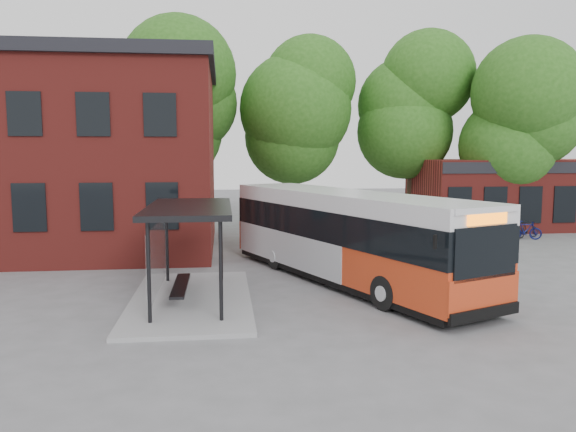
{
  "coord_description": "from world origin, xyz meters",
  "views": [
    {
      "loc": [
        -3.53,
        -17.49,
        4.41
      ],
      "look_at": [
        -1.06,
        3.62,
        2.0
      ],
      "focal_mm": 35.0,
      "sensor_mm": 36.0,
      "label": 1
    }
  ],
  "objects": [
    {
      "name": "tree_1",
      "position": [
        1.0,
        17.0,
        5.2
      ],
      "size": [
        7.92,
        7.92,
        10.4
      ],
      "primitive_type": null,
      "color": "#245717",
      "rests_on": "ground"
    },
    {
      "name": "tree_3",
      "position": [
        13.0,
        12.0,
        4.64
      ],
      "size": [
        7.04,
        7.04,
        9.28
      ],
      "primitive_type": null,
      "color": "#245717",
      "rests_on": "ground"
    },
    {
      "name": "shop_row",
      "position": [
        15.0,
        14.0,
        2.0
      ],
      "size": [
        14.0,
        6.2,
        4.0
      ],
      "primitive_type": null,
      "color": "maroon",
      "rests_on": "ground"
    },
    {
      "name": "bus_shelter",
      "position": [
        -4.5,
        -1.0,
        1.45
      ],
      "size": [
        3.6,
        7.0,
        2.9
      ],
      "primitive_type": null,
      "color": "black",
      "rests_on": "ground"
    },
    {
      "name": "station_building",
      "position": [
        -13.0,
        9.0,
        4.25
      ],
      "size": [
        18.4,
        10.4,
        8.5
      ],
      "primitive_type": null,
      "color": "maroon",
      "rests_on": "ground"
    },
    {
      "name": "bicycle_2",
      "position": [
        9.02,
        9.55,
        0.49
      ],
      "size": [
        1.92,
        0.87,
        0.98
      ],
      "primitive_type": "imported",
      "rotation": [
        0.0,
        0.0,
        1.69
      ],
      "color": "#520A12",
      "rests_on": "ground"
    },
    {
      "name": "bicycle_3",
      "position": [
        8.88,
        10.82,
        0.47
      ],
      "size": [
        1.58,
        0.49,
        0.94
      ],
      "primitive_type": "imported",
      "rotation": [
        0.0,
        0.0,
        1.6
      ],
      "color": "#222129",
      "rests_on": "ground"
    },
    {
      "name": "bike_rail",
      "position": [
        9.28,
        10.0,
        0.19
      ],
      "size": [
        5.2,
        0.1,
        0.38
      ],
      "primitive_type": null,
      "color": "black",
      "rests_on": "ground"
    },
    {
      "name": "bicycle_0",
      "position": [
        7.61,
        9.22,
        0.46
      ],
      "size": [
        1.81,
        0.82,
        0.92
      ],
      "primitive_type": "imported",
      "rotation": [
        0.0,
        0.0,
        1.44
      ],
      "color": "#212228",
      "rests_on": "ground"
    },
    {
      "name": "ground",
      "position": [
        0.0,
        0.0,
        0.0
      ],
      "size": [
        100.0,
        100.0,
        0.0
      ],
      "primitive_type": "plane",
      "color": "#5F5F61"
    },
    {
      "name": "tree_2",
      "position": [
        8.0,
        16.0,
        5.5
      ],
      "size": [
        7.92,
        7.92,
        11.0
      ],
      "primitive_type": null,
      "color": "#245717",
      "rests_on": "ground"
    },
    {
      "name": "tree_0",
      "position": [
        -6.0,
        16.0,
        5.5
      ],
      "size": [
        7.92,
        7.92,
        11.0
      ],
      "primitive_type": null,
      "color": "#245717",
      "rests_on": "ground"
    },
    {
      "name": "city_bus",
      "position": [
        0.63,
        1.09,
        1.54
      ],
      "size": [
        7.08,
        12.16,
        3.08
      ],
      "primitive_type": null,
      "rotation": [
        0.0,
        0.0,
        0.4
      ],
      "color": "red",
      "rests_on": "ground"
    },
    {
      "name": "bicycle_6",
      "position": [
        10.22,
        9.49,
        0.47
      ],
      "size": [
        1.8,
        0.66,
        0.94
      ],
      "primitive_type": "imported",
      "rotation": [
        0.0,
        0.0,
        1.59
      ],
      "color": "#123721",
      "rests_on": "ground"
    },
    {
      "name": "bicycle_4",
      "position": [
        9.22,
        10.05,
        0.49
      ],
      "size": [
        1.98,
        1.08,
        0.99
      ],
      "primitive_type": "imported",
      "rotation": [
        0.0,
        0.0,
        1.81
      ],
      "color": "black",
      "rests_on": "ground"
    },
    {
      "name": "bicycle_5",
      "position": [
        10.11,
        10.13,
        0.51
      ],
      "size": [
        1.74,
        0.67,
        1.02
      ],
      "primitive_type": "imported",
      "rotation": [
        0.0,
        0.0,
        1.46
      ],
      "color": "black",
      "rests_on": "ground"
    },
    {
      "name": "bicycle_extra_0",
      "position": [
        12.17,
        9.69,
        0.45
      ],
      "size": [
        1.55,
        0.85,
        0.9
      ],
      "primitive_type": "imported",
      "rotation": [
        0.0,
        0.0,
        1.87
      ],
      "color": "black",
      "rests_on": "ground"
    },
    {
      "name": "bicycle_7",
      "position": [
        11.78,
        9.2,
        0.47
      ],
      "size": [
        1.64,
        0.94,
        0.95
      ],
      "primitive_type": "imported",
      "rotation": [
        0.0,
        0.0,
        1.23
      ],
      "color": "#0B114B",
      "rests_on": "ground"
    },
    {
      "name": "bicycle_1",
      "position": [
        8.42,
        10.92,
        0.45
      ],
      "size": [
        1.51,
        0.5,
        0.9
      ],
      "primitive_type": "imported",
      "rotation": [
        0.0,
        0.0,
        1.62
      ],
      "color": "#0A1B4D",
      "rests_on": "ground"
    }
  ]
}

